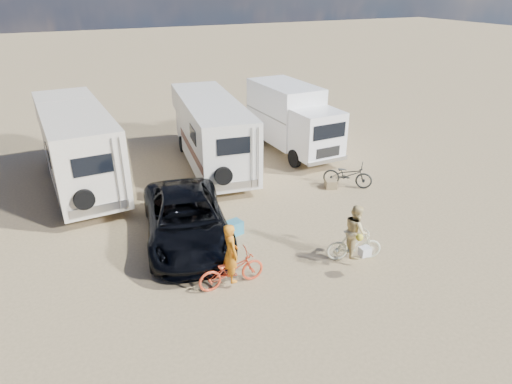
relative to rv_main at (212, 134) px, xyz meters
name	(u,v)px	position (x,y,z in m)	size (l,w,h in m)	color
ground	(300,248)	(0.12, -7.17, -1.40)	(140.00, 140.00, 0.00)	tan
rv_main	(212,134)	(0.00, 0.00, 0.00)	(2.11, 7.14, 2.80)	silver
rv_left	(78,149)	(-5.15, 0.09, 0.10)	(2.15, 6.99, 3.00)	white
box_truck	(293,121)	(3.89, 0.09, 0.08)	(2.00, 5.41, 2.96)	white
dark_suv	(186,219)	(-2.74, -5.32, -0.69)	(2.34, 5.08, 1.41)	black
bike_man	(231,270)	(-2.36, -7.96, -0.94)	(0.61, 1.76, 0.93)	red
bike_woman	(354,245)	(1.18, -8.29, -0.93)	(0.44, 1.54, 0.93)	beige
rider_man	(231,259)	(-2.36, -7.96, -0.60)	(0.58, 0.38, 1.60)	orange
rider_woman	(355,236)	(1.18, -8.29, -0.64)	(0.74, 0.57, 1.51)	#D5BE7F
bike_parked	(348,175)	(3.92, -4.12, -0.92)	(0.64, 1.84, 0.97)	#262927
cooler	(233,228)	(-1.35, -5.60, -1.18)	(0.54, 0.39, 0.43)	teal
crate	(331,184)	(3.28, -3.99, -1.24)	(0.41, 0.41, 0.33)	olive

